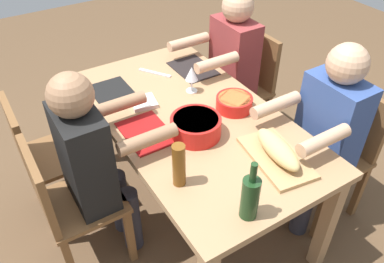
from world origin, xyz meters
TOP-DOWN VIEW (x-y plane):
  - ground_plane at (0.00, 0.00)m, footprint 8.00×8.00m
  - dining_table at (0.00, 0.00)m, footprint 1.62×0.89m
  - chair_near_center at (0.00, -0.77)m, footprint 0.40×0.40m
  - diner_near_center at (0.00, -0.58)m, footprint 0.41×0.53m
  - chair_far_left at (-0.45, 0.77)m, footprint 0.40×0.40m
  - diner_far_left at (-0.45, 0.58)m, footprint 0.41×0.53m
  - chair_near_left at (-0.45, -0.77)m, footprint 0.40×0.40m
  - chair_far_right at (0.45, 0.77)m, footprint 0.40×0.40m
  - diner_far_right at (0.45, 0.58)m, footprint 0.41×0.53m
  - serving_bowl_greens at (0.15, -0.07)m, footprint 0.27×0.27m
  - serving_bowl_fruit at (0.06, 0.24)m, footprint 0.21×0.21m
  - cutting_board at (0.52, 0.16)m, footprint 0.43×0.28m
  - bread_loaf at (0.52, 0.16)m, footprint 0.33×0.15m
  - wine_bottle at (0.71, -0.17)m, footprint 0.08×0.08m
  - beer_bottle at (0.40, -0.32)m, footprint 0.06×0.06m
  - wine_glass at (-0.22, 0.13)m, footprint 0.08×0.08m
  - placemat_near_center at (0.00, -0.28)m, footprint 0.32×0.23m
  - placemat_far_left at (-0.45, 0.28)m, footprint 0.32×0.23m
  - placemat_near_left at (-0.45, -0.28)m, footprint 0.32×0.23m
  - carving_knife at (-0.53, 0.04)m, footprint 0.20×0.15m
  - napkin_stack at (-0.25, -0.18)m, footprint 0.16×0.16m

SIDE VIEW (x-z plane):
  - ground_plane at x=0.00m, z-range 0.00..0.00m
  - chair_near_center at x=0.00m, z-range 0.06..0.91m
  - chair_far_left at x=-0.45m, z-range 0.06..0.91m
  - chair_near_left at x=-0.45m, z-range 0.06..0.91m
  - chair_far_right at x=0.45m, z-range 0.06..0.91m
  - dining_table at x=0.00m, z-range 0.28..1.02m
  - diner_near_center at x=0.00m, z-range 0.10..1.30m
  - diner_far_left at x=-0.45m, z-range 0.10..1.30m
  - diner_far_right at x=0.45m, z-range 0.10..1.30m
  - placemat_near_center at x=0.00m, z-range 0.74..0.75m
  - placemat_far_left at x=-0.45m, z-range 0.74..0.75m
  - placemat_near_left at x=-0.45m, z-range 0.74..0.75m
  - carving_knife at x=-0.53m, z-range 0.74..0.75m
  - cutting_board at x=0.52m, z-range 0.74..0.76m
  - napkin_stack at x=-0.25m, z-range 0.74..0.76m
  - serving_bowl_fruit at x=0.06m, z-range 0.75..0.82m
  - serving_bowl_greens at x=0.15m, z-range 0.75..0.85m
  - bread_loaf at x=0.52m, z-range 0.76..0.85m
  - wine_bottle at x=0.71m, z-range 0.70..0.99m
  - beer_bottle at x=0.40m, z-range 0.74..0.96m
  - wine_glass at x=-0.22m, z-range 0.77..0.94m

